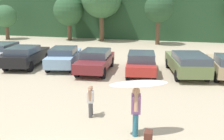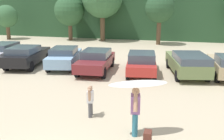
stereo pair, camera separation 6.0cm
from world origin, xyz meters
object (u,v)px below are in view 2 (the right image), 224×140
object	(u,v)px
parked_car_silver	(4,52)
parked_car_sky_blue	(64,57)
parked_car_olive_green	(187,63)
parked_car_red	(142,62)
parked_car_maroon	(96,60)
surfboard_white	(138,84)
backpack_dropped	(148,138)
person_child	(90,99)
parked_car_black	(27,55)
person_adult	(135,108)

from	to	relation	value
parked_car_silver	parked_car_sky_blue	bearing A→B (deg)	-102.28
parked_car_silver	parked_car_olive_green	distance (m)	13.54
parked_car_sky_blue	parked_car_olive_green	xyz separation A→B (m)	(8.30, 0.14, 0.05)
parked_car_sky_blue	parked_car_red	size ratio (longest dim) A/B	0.99
parked_car_maroon	surfboard_white	bearing A→B (deg)	-157.13
parked_car_red	backpack_dropped	xyz separation A→B (m)	(1.42, -8.23, -0.54)
backpack_dropped	person_child	bearing A→B (deg)	148.90
parked_car_black	surfboard_white	size ratio (longest dim) A/B	2.28
parked_car_black	parked_car_sky_blue	distance (m)	2.77
parked_car_maroon	person_child	bearing A→B (deg)	-168.43
parked_car_maroon	parked_car_olive_green	bearing A→B (deg)	-89.03
parked_car_silver	person_adult	world-z (taller)	person_adult
parked_car_sky_blue	person_child	world-z (taller)	parked_car_sky_blue
parked_car_red	surfboard_white	world-z (taller)	surfboard_white
parked_car_sky_blue	parked_car_olive_green	world-z (taller)	parked_car_olive_green
person_child	parked_car_silver	bearing A→B (deg)	-47.67
parked_car_red	person_child	xyz separation A→B (m)	(-1.02, -6.75, -0.05)
parked_car_black	parked_car_olive_green	world-z (taller)	parked_car_black
parked_car_black	backpack_dropped	world-z (taller)	parked_car_black
parked_car_black	parked_car_sky_blue	bearing A→B (deg)	-89.79
parked_car_black	parked_car_sky_blue	world-z (taller)	parked_car_black
parked_car_sky_blue	parked_car_silver	bearing A→B (deg)	73.06
parked_car_black	person_adult	world-z (taller)	person_adult
parked_car_olive_green	surfboard_white	world-z (taller)	surfboard_white
backpack_dropped	person_adult	bearing A→B (deg)	132.75
parked_car_sky_blue	person_adult	bearing A→B (deg)	-154.11
parked_car_sky_blue	person_adult	size ratio (longest dim) A/B	2.70
surfboard_white	backpack_dropped	distance (m)	1.74
parked_car_red	parked_car_olive_green	world-z (taller)	parked_car_olive_green
person_child	backpack_dropped	world-z (taller)	person_child
surfboard_white	backpack_dropped	size ratio (longest dim) A/B	4.53
person_adult	parked_car_maroon	bearing A→B (deg)	-72.63
person_adult	surfboard_white	xyz separation A→B (m)	(0.08, -0.00, 0.87)
parked_car_maroon	person_adult	xyz separation A→B (m)	(3.92, -7.53, 0.19)
parked_car_red	backpack_dropped	distance (m)	8.37
parked_car_silver	parked_car_sky_blue	xyz separation A→B (m)	(5.24, -0.38, -0.02)
parked_car_red	parked_car_black	bearing A→B (deg)	83.12
parked_car_black	surfboard_white	xyz separation A→B (m)	(9.23, -7.57, 1.02)
parked_car_silver	person_adult	distance (m)	14.35
parked_car_silver	person_adult	xyz separation A→B (m)	(11.65, -8.39, 0.16)
parked_car_silver	surfboard_white	distance (m)	14.46
parked_car_silver	surfboard_white	bearing A→B (deg)	-133.70
person_adult	person_child	size ratio (longest dim) A/B	1.33
parked_car_silver	parked_car_red	world-z (taller)	parked_car_silver
parked_car_silver	parked_car_black	distance (m)	2.63
parked_car_silver	person_child	distance (m)	12.24
parked_car_silver	surfboard_white	xyz separation A→B (m)	(11.73, -8.39, 1.04)
person_child	backpack_dropped	distance (m)	2.90
surfboard_white	parked_car_black	bearing A→B (deg)	-64.28
parked_car_black	parked_car_olive_green	size ratio (longest dim) A/B	0.92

